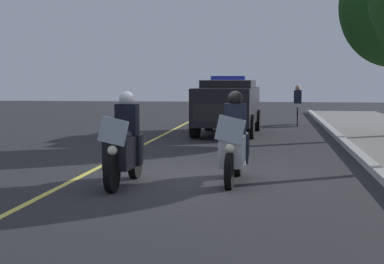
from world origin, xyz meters
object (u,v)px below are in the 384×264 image
object	(u,v)px
police_suv	(228,104)
cyclist_background	(298,105)
police_motorcycle_lead_right	(234,145)
police_motorcycle_lead_left	(124,147)

from	to	relation	value
police_suv	cyclist_background	size ratio (longest dim) A/B	2.83
police_suv	cyclist_background	world-z (taller)	police_suv
cyclist_background	police_suv	bearing A→B (deg)	-30.64
police_motorcycle_lead_right	cyclist_background	world-z (taller)	police_motorcycle_lead_right
police_motorcycle_lead_right	cyclist_background	distance (m)	14.39
police_motorcycle_lead_left	cyclist_background	bearing A→B (deg)	165.97
police_motorcycle_lead_left	police_motorcycle_lead_right	size ratio (longest dim) A/B	1.00
police_motorcycle_lead_right	police_motorcycle_lead_left	bearing A→B (deg)	-74.26
police_motorcycle_lead_right	police_suv	size ratio (longest dim) A/B	0.43
police_motorcycle_lead_left	cyclist_background	world-z (taller)	police_motorcycle_lead_left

